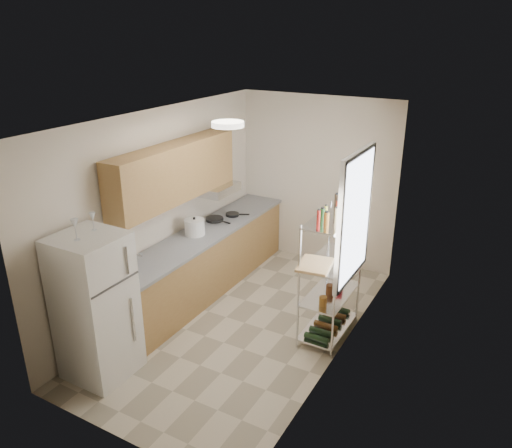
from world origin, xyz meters
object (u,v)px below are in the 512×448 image
at_px(rice_cooker, 195,227).
at_px(cutting_board, 315,265).
at_px(refrigerator, 95,307).
at_px(espresso_machine, 345,239).
at_px(frying_pan_large, 215,219).

height_order(rice_cooker, cutting_board, rice_cooker).
bearing_deg(cutting_board, refrigerator, -138.02).
bearing_deg(cutting_board, rice_cooker, 170.83).
xyz_separation_m(cutting_board, espresso_machine, (0.12, 0.60, 0.12)).
bearing_deg(cutting_board, frying_pan_large, 155.87).
bearing_deg(frying_pan_large, rice_cooker, -76.51).
distance_m(refrigerator, frying_pan_large, 2.47).
relative_size(refrigerator, frying_pan_large, 6.23).
bearing_deg(frying_pan_large, espresso_machine, 0.29).
distance_m(frying_pan_large, espresso_machine, 2.08).
height_order(cutting_board, espresso_machine, espresso_machine).
height_order(rice_cooker, espresso_machine, espresso_machine).
bearing_deg(refrigerator, frying_pan_large, 93.54).
relative_size(rice_cooker, cutting_board, 0.60).
height_order(refrigerator, espresso_machine, refrigerator).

